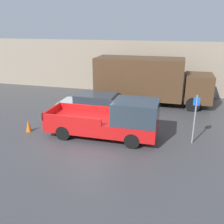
% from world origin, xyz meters
% --- Properties ---
extents(ground_plane, '(60.00, 60.00, 0.00)m').
position_xyz_m(ground_plane, '(0.00, 0.00, 0.00)').
color(ground_plane, '#3D3D3F').
extents(building_wall, '(28.00, 0.15, 4.34)m').
position_xyz_m(building_wall, '(0.00, 9.88, 2.17)').
color(building_wall, gray).
rests_on(building_wall, ground).
extents(pickup_truck, '(5.71, 2.03, 2.08)m').
position_xyz_m(pickup_truck, '(1.34, 0.45, 0.97)').
color(pickup_truck, red).
rests_on(pickup_truck, ground).
extents(car, '(4.44, 1.87, 1.48)m').
position_xyz_m(car, '(-0.58, 3.22, 0.75)').
color(car, '#B7BABF').
rests_on(car, ground).
extents(delivery_truck, '(8.29, 2.61, 3.32)m').
position_xyz_m(delivery_truck, '(2.25, 7.06, 1.78)').
color(delivery_truck, '#4C331E').
rests_on(delivery_truck, ground).
extents(parking_sign, '(0.30, 0.07, 2.47)m').
position_xyz_m(parking_sign, '(5.32, 0.83, 1.39)').
color(parking_sign, gray).
rests_on(parking_sign, ground).
extents(traffic_cone, '(0.31, 0.31, 0.67)m').
position_xyz_m(traffic_cone, '(-3.31, 0.02, 0.33)').
color(traffic_cone, orange).
rests_on(traffic_cone, ground).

